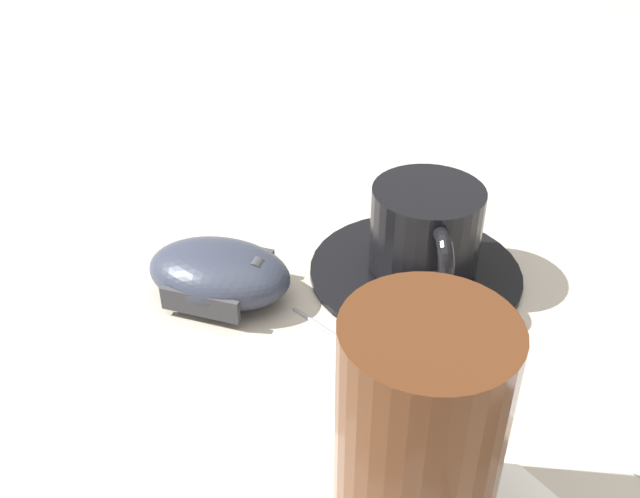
% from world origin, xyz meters
% --- Properties ---
extents(ground_plane, '(3.00, 3.00, 0.00)m').
position_xyz_m(ground_plane, '(0.00, 0.00, 0.00)').
color(ground_plane, '#B2A899').
extents(saucer, '(0.15, 0.15, 0.01)m').
position_xyz_m(saucer, '(-0.02, -0.08, 0.00)').
color(saucer, black).
rests_on(saucer, ground).
extents(coffee_cup, '(0.08, 0.10, 0.06)m').
position_xyz_m(coffee_cup, '(-0.03, -0.08, 0.04)').
color(coffee_cup, black).
rests_on(coffee_cup, saucer).
extents(computer_mouse, '(0.12, 0.12, 0.04)m').
position_xyz_m(computer_mouse, '(0.11, -0.12, 0.02)').
color(computer_mouse, '#2D3342').
rests_on(computer_mouse, ground).
extents(drinking_glass, '(0.07, 0.07, 0.12)m').
position_xyz_m(drinking_glass, '(0.09, 0.09, 0.06)').
color(drinking_glass, '#4C2814').
rests_on(drinking_glass, napkin_under_glass).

